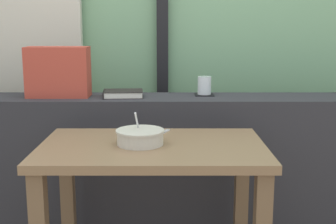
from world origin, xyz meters
name	(u,v)px	position (x,y,z in m)	size (l,w,h in m)	color
curtain_left_panel	(32,11)	(-0.80, 0.99, 1.25)	(0.56, 0.06, 2.50)	beige
window_divider_post	(160,3)	(-0.03, 1.02, 1.30)	(0.07, 0.05, 2.60)	black
dark_console_ledge	(166,170)	(0.00, 0.55, 0.40)	(2.80, 0.31, 0.80)	#2D2D33
breakfast_table	(150,176)	(-0.06, 0.00, 0.56)	(0.92, 0.58, 0.69)	brown
coaster_square	(202,95)	(0.19, 0.60, 0.80)	(0.10, 0.10, 0.01)	black
juice_glass	(202,86)	(0.19, 0.60, 0.85)	(0.07, 0.07, 0.10)	white
closed_book	(121,94)	(-0.24, 0.54, 0.82)	(0.22, 0.17, 0.03)	black
throw_pillow	(56,72)	(-0.57, 0.55, 0.93)	(0.32, 0.14, 0.26)	#B74233
soup_bowl	(138,137)	(-0.11, 0.00, 0.72)	(0.20, 0.20, 0.14)	beige
fork_utensil	(158,134)	(-0.03, 0.17, 0.70)	(0.02, 0.17, 0.01)	silver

